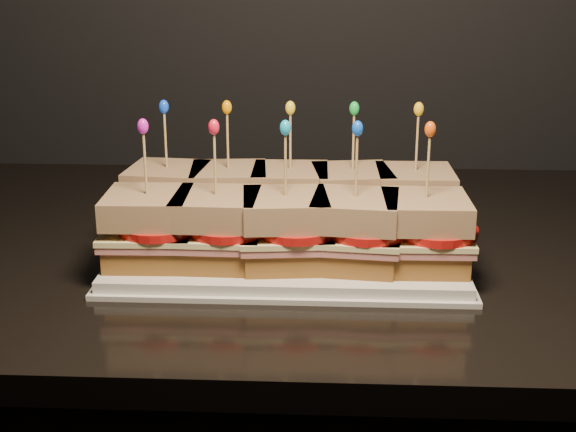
{
  "coord_description": "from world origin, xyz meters",
  "views": [
    {
      "loc": [
        -0.33,
        0.68,
        1.25
      ],
      "look_at": [
        -0.37,
        1.57,
        0.95
      ],
      "focal_mm": 50.0,
      "sensor_mm": 36.0,
      "label": 1
    }
  ],
  "objects": [
    {
      "name": "sandwich_3_pick",
      "position": [
        -0.29,
        1.62,
        1.02
      ],
      "size": [
        0.0,
        0.0,
        0.09
      ],
      "primitive_type": "cylinder",
      "color": "tan",
      "rests_on": "sandwich_3_bread_top"
    },
    {
      "name": "sandwich_6_tomato",
      "position": [
        -0.44,
        1.5,
        0.96
      ],
      "size": [
        0.09,
        0.09,
        0.01
      ],
      "primitive_type": "cylinder",
      "color": "red",
      "rests_on": "sandwich_6_cheese"
    },
    {
      "name": "sandwich_6_bread_bot",
      "position": [
        -0.45,
        1.51,
        0.93
      ],
      "size": [
        0.09,
        0.09,
        0.02
      ],
      "primitive_type": "cube",
      "rotation": [
        0.0,
        0.0,
        -0.02
      ],
      "color": "brown",
      "rests_on": "platter"
    },
    {
      "name": "sandwich_9_tomato",
      "position": [
        -0.21,
        1.5,
        0.96
      ],
      "size": [
        0.09,
        0.09,
        0.01
      ],
      "primitive_type": "cylinder",
      "color": "red",
      "rests_on": "sandwich_9_cheese"
    },
    {
      "name": "granite_slab",
      "position": [
        -0.64,
        1.65,
        0.88
      ],
      "size": [
        2.61,
        0.73,
        0.03
      ],
      "primitive_type": "cube",
      "color": "black",
      "rests_on": "cabinet"
    },
    {
      "name": "sandwich_0_tomato",
      "position": [
        -0.51,
        1.62,
        0.96
      ],
      "size": [
        0.09,
        0.09,
        0.01
      ],
      "primitive_type": "cylinder",
      "color": "red",
      "rests_on": "sandwich_0_cheese"
    },
    {
      "name": "sandwich_7_pick",
      "position": [
        -0.37,
        1.51,
        1.02
      ],
      "size": [
        0.0,
        0.0,
        0.09
      ],
      "primitive_type": "cylinder",
      "color": "tan",
      "rests_on": "sandwich_7_bread_top"
    },
    {
      "name": "sandwich_4_frill",
      "position": [
        -0.22,
        1.62,
        1.07
      ],
      "size": [
        0.01,
        0.01,
        0.02
      ],
      "primitive_type": "ellipsoid",
      "color": "#EFB113",
      "rests_on": "sandwich_4_pick"
    },
    {
      "name": "sandwich_2_bread_top",
      "position": [
        -0.37,
        1.62,
        0.98
      ],
      "size": [
        0.09,
        0.09,
        0.03
      ],
      "primitive_type": "cube",
      "rotation": [
        0.0,
        0.0,
        0.01
      ],
      "color": "#683010",
      "rests_on": "sandwich_2_tomato"
    },
    {
      "name": "sandwich_4_tomato",
      "position": [
        -0.21,
        1.62,
        0.96
      ],
      "size": [
        0.09,
        0.09,
        0.01
      ],
      "primitive_type": "cylinder",
      "color": "red",
      "rests_on": "sandwich_4_cheese"
    },
    {
      "name": "sandwich_0_frill",
      "position": [
        -0.52,
        1.62,
        1.07
      ],
      "size": [
        0.01,
        0.01,
        0.02
      ],
      "primitive_type": "ellipsoid",
      "color": "blue",
      "rests_on": "sandwich_0_pick"
    },
    {
      "name": "sandwich_8_bread_top",
      "position": [
        -0.29,
        1.51,
        0.98
      ],
      "size": [
        0.1,
        0.1,
        0.03
      ],
      "primitive_type": "cube",
      "rotation": [
        0.0,
        0.0,
        -0.1
      ],
      "color": "#683010",
      "rests_on": "sandwich_8_tomato"
    },
    {
      "name": "sandwich_3_bread_top",
      "position": [
        -0.29,
        1.62,
        0.98
      ],
      "size": [
        0.1,
        0.1,
        0.03
      ],
      "primitive_type": "cube",
      "rotation": [
        0.0,
        0.0,
        0.14
      ],
      "color": "#683010",
      "rests_on": "sandwich_3_tomato"
    },
    {
      "name": "sandwich_5_bread_top",
      "position": [
        -0.52,
        1.51,
        0.98
      ],
      "size": [
        0.09,
        0.09,
        0.03
      ],
      "primitive_type": "cube",
      "rotation": [
        0.0,
        0.0,
        0.03
      ],
      "color": "#683010",
      "rests_on": "sandwich_5_tomato"
    },
    {
      "name": "sandwich_4_bread_bot",
      "position": [
        -0.22,
        1.62,
        0.93
      ],
      "size": [
        0.09,
        0.09,
        0.02
      ],
      "primitive_type": "cube",
      "rotation": [
        0.0,
        0.0,
        0.02
      ],
      "color": "brown",
      "rests_on": "platter"
    },
    {
      "name": "sandwich_8_cheese",
      "position": [
        -0.29,
        1.51,
        0.95
      ],
      "size": [
        0.11,
        0.11,
        0.01
      ],
      "primitive_type": "cube",
      "rotation": [
        0.0,
        0.0,
        -0.1
      ],
      "color": "#EDE196",
      "rests_on": "sandwich_8_ham"
    },
    {
      "name": "sandwich_1_bread_top",
      "position": [
        -0.45,
        1.62,
        0.98
      ],
      "size": [
        0.1,
        0.1,
        0.03
      ],
      "primitive_type": "cube",
      "rotation": [
        0.0,
        0.0,
        0.09
      ],
      "color": "#683010",
      "rests_on": "sandwich_1_tomato"
    },
    {
      "name": "sandwich_7_bread_top",
      "position": [
        -0.37,
        1.51,
        0.98
      ],
      "size": [
        0.1,
        0.1,
        0.03
      ],
      "primitive_type": "cube",
      "rotation": [
        0.0,
        0.0,
        0.1
      ],
      "color": "#683010",
      "rests_on": "sandwich_7_tomato"
    },
    {
      "name": "sandwich_2_cheese",
      "position": [
        -0.37,
        1.62,
        0.95
      ],
      "size": [
        0.1,
        0.1,
        0.01
      ],
      "primitive_type": "cube",
      "rotation": [
        0.0,
        0.0,
        0.01
      ],
      "color": "#EDE196",
      "rests_on": "sandwich_2_ham"
    },
    {
      "name": "sandwich_1_cheese",
      "position": [
        -0.45,
        1.62,
        0.95
      ],
      "size": [
        0.11,
        0.11,
        0.01
      ],
      "primitive_type": "cube",
      "rotation": [
        0.0,
        0.0,
        0.09
      ],
      "color": "#EDE196",
      "rests_on": "sandwich_1_ham"
    },
    {
      "name": "sandwich_0_cheese",
      "position": [
        -0.52,
        1.62,
        0.95
      ],
      "size": [
        0.11,
        0.11,
        0.01
      ],
      "primitive_type": "cube",
      "rotation": [
        0.0,
        0.0,
        -0.1
      ],
      "color": "#EDE196",
      "rests_on": "sandwich_0_ham"
    },
    {
      "name": "sandwich_9_bread_bot",
      "position": [
        -0.22,
        1.51,
        0.93
      ],
      "size": [
        0.09,
        0.09,
        0.02
      ],
      "primitive_type": "cube",
      "rotation": [
        0.0,
        0.0,
        0.01
      ],
      "color": "brown",
      "rests_on": "platter"
    },
    {
      "name": "sandwich_5_bread_bot",
      "position": [
        -0.52,
        1.51,
        0.93
      ],
      "size": [
        0.09,
        0.09,
        0.02
      ],
      "primitive_type": "cube",
      "rotation": [
        0.0,
        0.0,
        0.03
      ],
      "color": "brown",
      "rests_on": "platter"
    },
    {
      "name": "sandwich_3_cheese",
      "position": [
        -0.29,
        1.62,
        0.95
      ],
      "size": [
        0.11,
        0.11,
        0.01
      ],
      "primitive_type": "cube",
      "rotation": [
        0.0,
        0.0,
        0.14
      ],
      "color": "#EDE196",
      "rests_on": "sandwich_3_ham"
    },
    {
      "name": "sandwich_4_ham",
      "position": [
        -0.22,
        1.62,
        0.94
      ],
      "size": [
        0.1,
        0.1,
        0.01
      ],
      "primitive_type": "cube",
      "rotation": [
        0.0,
        0.0,
        0.02
      ],
      "color": "#C06C67",
      "rests_on": "sandwich_4_bread_bot"
    },
    {
      "name": "sandwich_3_ham",
      "position": [
        -0.29,
        1.62,
        0.94
      ],
      "size": [
        0.11,
        0.11,
        0.01
      ],
      "primitive_type": "cube",
      "rotation": [
        0.0,
        0.0,
        0.14
      ],
      "color": "#C06C67",
      "rests_on": "sandwich_3_bread_bot"
    },
    {
      "name": "sandwich_6_frill",
      "position": [
        -0.45,
        1.51,
        1.07
      ],
      "size": [
        0.01,
        0.01,
        0.02
      ],
      "primitive_type": "ellipsoid",
      "color": "red",
      "rests_on": "sandwich_6_pick"
    },
    {
      "name": "sandwich_9_ham",
      "position": [
        -0.22,
        1.51,
        0.94
      ],
      "size": [
        0.1,
        0.1,
        0.01
      ],
      "primitive_type": "cube",
      "rotation": [
        0.0,
        0.0,
        0.01
      ],
      "color": "#C06C67",
      "rests_on": "sandwich_9_bread_bot"
    },
    {
      "name": "sandwich_8_tomato",
      "position": [
        -0.28,
        1.5,
        0.96
      ],
      "size": [
        0.09,
        0.09,
        0.01
      ],
      "primitive_type": "cylinder",
      "color": "red",
      "rests_on": "sandwich_8_cheese"
    },
    {
      "name": "sandwich_9_frill",
      "position": [
        -0.22,
        1.51,
        1.07
      ],
      "size": [
        0.01,
        0.01,
        0.02
      ],
      "primitive_type": "ellipsoid",
      "color": "#E64D0D",
      "rests_on": "sandwich_9_pick"
    },
    {
      "name": "sandwich_1_bread_bot",
      "position": [
        -0.45,
        1.62,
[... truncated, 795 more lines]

